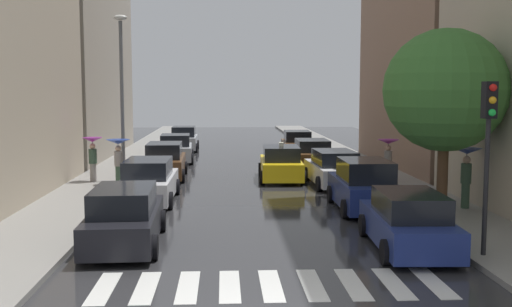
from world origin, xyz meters
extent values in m
cube|color=#2E2E30|center=(0.00, 24.00, -0.02)|extent=(28.00, 72.00, 0.04)
cube|color=gray|center=(-6.50, 24.00, 0.07)|extent=(3.00, 72.00, 0.15)
cube|color=gray|center=(6.50, 24.00, 0.07)|extent=(3.00, 72.00, 0.15)
cube|color=silver|center=(-3.60, 2.67, 0.01)|extent=(0.45, 2.20, 0.01)
cube|color=silver|center=(-2.70, 2.67, 0.01)|extent=(0.45, 2.20, 0.01)
cube|color=silver|center=(-1.80, 2.67, 0.01)|extent=(0.45, 2.20, 0.01)
cube|color=silver|center=(-0.90, 2.67, 0.01)|extent=(0.45, 2.20, 0.01)
cube|color=silver|center=(0.00, 2.67, 0.01)|extent=(0.45, 2.20, 0.01)
cube|color=silver|center=(0.90, 2.67, 0.01)|extent=(0.45, 2.20, 0.01)
cube|color=silver|center=(1.80, 2.67, 0.01)|extent=(0.45, 2.20, 0.01)
cube|color=silver|center=(2.70, 2.67, 0.01)|extent=(0.45, 2.20, 0.01)
cube|color=silver|center=(3.60, 2.67, 0.01)|extent=(0.45, 2.20, 0.01)
cube|color=#8C6B56|center=(11.00, 22.65, 7.85)|extent=(6.00, 13.99, 15.71)
cube|color=black|center=(-3.72, 6.36, 0.58)|extent=(1.93, 4.75, 0.80)
cube|color=black|center=(-3.72, 6.12, 1.31)|extent=(1.65, 2.63, 0.66)
cylinder|color=black|center=(-4.66, 7.88, 0.32)|extent=(0.24, 0.65, 0.64)
cylinder|color=black|center=(-2.89, 7.94, 0.32)|extent=(0.24, 0.65, 0.64)
cylinder|color=black|center=(-4.56, 4.78, 0.32)|extent=(0.24, 0.65, 0.64)
cylinder|color=black|center=(-2.79, 4.84, 0.32)|extent=(0.24, 0.65, 0.64)
cube|color=silver|center=(-3.86, 12.87, 0.58)|extent=(1.87, 4.73, 0.82)
cube|color=black|center=(-3.86, 12.64, 1.32)|extent=(1.64, 2.60, 0.67)
cylinder|color=black|center=(-4.77, 14.43, 0.32)|extent=(0.23, 0.64, 0.64)
cylinder|color=black|center=(-2.93, 14.42, 0.32)|extent=(0.23, 0.64, 0.64)
cylinder|color=black|center=(-4.79, 11.32, 0.32)|extent=(0.23, 0.64, 0.64)
cylinder|color=black|center=(-2.96, 11.31, 0.32)|extent=(0.23, 0.64, 0.64)
cube|color=brown|center=(-3.85, 19.06, 0.61)|extent=(1.89, 4.58, 0.86)
cube|color=black|center=(-3.84, 18.84, 1.39)|extent=(1.63, 2.53, 0.70)
cylinder|color=black|center=(-4.78, 20.54, 0.32)|extent=(0.23, 0.64, 0.64)
cylinder|color=black|center=(-2.98, 20.58, 0.32)|extent=(0.23, 0.64, 0.64)
cylinder|color=black|center=(-4.71, 17.55, 0.32)|extent=(0.23, 0.64, 0.64)
cylinder|color=black|center=(-2.92, 17.58, 0.32)|extent=(0.23, 0.64, 0.64)
cube|color=#B2B7BF|center=(-3.87, 25.80, 0.58)|extent=(2.05, 4.19, 0.82)
cube|color=black|center=(-3.86, 25.59, 1.32)|extent=(1.75, 2.33, 0.67)
cylinder|color=black|center=(-4.86, 27.11, 0.32)|extent=(0.25, 0.65, 0.64)
cylinder|color=black|center=(-2.99, 27.19, 0.32)|extent=(0.25, 0.65, 0.64)
cylinder|color=black|center=(-4.74, 24.40, 0.32)|extent=(0.25, 0.65, 0.64)
cylinder|color=black|center=(-2.87, 24.49, 0.32)|extent=(0.25, 0.65, 0.64)
cube|color=#B2B7BF|center=(-3.80, 32.57, 0.60)|extent=(1.78, 4.09, 0.85)
cube|color=black|center=(-3.80, 32.37, 1.38)|extent=(1.56, 2.26, 0.70)
cylinder|color=black|center=(-4.69, 33.92, 0.32)|extent=(0.22, 0.64, 0.64)
cylinder|color=black|center=(-2.93, 33.93, 0.32)|extent=(0.22, 0.64, 0.64)
cylinder|color=black|center=(-4.67, 31.22, 0.32)|extent=(0.22, 0.64, 0.64)
cylinder|color=black|center=(-2.91, 31.23, 0.32)|extent=(0.22, 0.64, 0.64)
cube|color=navy|center=(3.87, 5.51, 0.56)|extent=(1.97, 4.55, 0.77)
cube|color=black|center=(3.86, 5.28, 1.26)|extent=(1.67, 2.53, 0.63)
cylinder|color=black|center=(3.06, 7.02, 0.32)|extent=(0.25, 0.65, 0.64)
cylinder|color=black|center=(4.83, 6.94, 0.32)|extent=(0.25, 0.65, 0.64)
cylinder|color=black|center=(2.92, 4.07, 0.32)|extent=(0.25, 0.65, 0.64)
cylinder|color=black|center=(4.69, 3.99, 0.32)|extent=(0.25, 0.65, 0.64)
cube|color=navy|center=(3.95, 10.90, 0.63)|extent=(1.90, 4.43, 0.90)
cube|color=black|center=(3.95, 10.68, 1.44)|extent=(1.66, 2.44, 0.74)
cylinder|color=black|center=(3.04, 12.37, 0.32)|extent=(0.23, 0.64, 0.64)
cylinder|color=black|center=(4.90, 12.35, 0.32)|extent=(0.23, 0.64, 0.64)
cylinder|color=black|center=(3.01, 9.46, 0.32)|extent=(0.23, 0.64, 0.64)
cylinder|color=black|center=(4.86, 9.44, 0.32)|extent=(0.23, 0.64, 0.64)
cube|color=silver|center=(3.88, 16.49, 0.56)|extent=(2.02, 4.73, 0.78)
cube|color=black|center=(3.89, 16.25, 1.27)|extent=(1.72, 2.62, 0.64)
cylinder|color=black|center=(2.90, 17.99, 0.32)|extent=(0.24, 0.65, 0.64)
cylinder|color=black|center=(4.75, 18.06, 0.32)|extent=(0.24, 0.65, 0.64)
cylinder|color=black|center=(3.01, 14.91, 0.32)|extent=(0.24, 0.65, 0.64)
cylinder|color=black|center=(4.86, 14.98, 0.32)|extent=(0.24, 0.65, 0.64)
cube|color=brown|center=(3.84, 22.86, 0.56)|extent=(1.97, 4.59, 0.76)
cube|color=black|center=(3.84, 22.63, 1.25)|extent=(1.72, 2.53, 0.62)
cylinder|color=black|center=(2.91, 24.38, 0.32)|extent=(0.23, 0.64, 0.64)
cylinder|color=black|center=(4.82, 24.36, 0.32)|extent=(0.23, 0.64, 0.64)
cylinder|color=black|center=(2.87, 21.37, 0.32)|extent=(0.23, 0.64, 0.64)
cylinder|color=black|center=(4.78, 21.34, 0.32)|extent=(0.23, 0.64, 0.64)
cube|color=brown|center=(3.71, 28.48, 0.59)|extent=(1.92, 4.08, 0.82)
cube|color=black|center=(3.71, 28.28, 1.33)|extent=(1.65, 2.26, 0.67)
cylinder|color=black|center=(2.85, 29.84, 0.32)|extent=(0.24, 0.65, 0.64)
cylinder|color=black|center=(4.65, 29.78, 0.32)|extent=(0.24, 0.65, 0.64)
cylinder|color=black|center=(2.77, 27.18, 0.32)|extent=(0.24, 0.65, 0.64)
cylinder|color=black|center=(4.57, 27.13, 0.32)|extent=(0.24, 0.65, 0.64)
cube|color=yellow|center=(1.70, 18.30, 0.57)|extent=(2.02, 4.59, 0.80)
cube|color=black|center=(1.69, 18.07, 1.30)|extent=(1.72, 2.55, 0.65)
cube|color=#F2EDCC|center=(1.69, 18.07, 1.72)|extent=(0.21, 0.37, 0.18)
cylinder|color=black|center=(0.83, 19.83, 0.32)|extent=(0.24, 0.65, 0.64)
cylinder|color=black|center=(2.68, 19.76, 0.32)|extent=(0.24, 0.65, 0.64)
cylinder|color=black|center=(0.72, 16.84, 0.32)|extent=(0.24, 0.65, 0.64)
cylinder|color=black|center=(2.57, 16.77, 0.32)|extent=(0.24, 0.65, 0.64)
cylinder|color=#38513D|center=(7.39, 10.26, 0.59)|extent=(0.28, 0.28, 0.87)
cylinder|color=#38513D|center=(7.39, 10.26, 1.37)|extent=(0.36, 0.36, 0.69)
sphere|color=tan|center=(7.39, 10.26, 1.85)|extent=(0.27, 0.27, 0.27)
cone|color=navy|center=(7.39, 10.26, 2.15)|extent=(1.00, 1.00, 0.20)
cylinder|color=#333338|center=(7.39, 10.26, 1.76)|extent=(0.02, 0.02, 0.78)
cylinder|color=gray|center=(-6.89, 17.23, 0.56)|extent=(0.28, 0.28, 0.82)
cylinder|color=#38513D|center=(-6.89, 17.23, 1.29)|extent=(0.36, 0.36, 0.65)
sphere|color=tan|center=(-6.89, 17.23, 1.74)|extent=(0.26, 0.26, 0.26)
cone|color=#8C1E8C|center=(-6.89, 17.23, 2.03)|extent=(0.90, 0.90, 0.20)
cylinder|color=#333338|center=(-6.89, 17.23, 1.66)|extent=(0.02, 0.02, 0.74)
cylinder|color=#38513D|center=(6.46, 16.83, 0.53)|extent=(0.28, 0.28, 0.76)
cylinder|color=gray|center=(6.46, 16.83, 1.21)|extent=(0.36, 0.36, 0.60)
sphere|color=tan|center=(6.46, 16.83, 1.64)|extent=(0.24, 0.24, 0.24)
cone|color=#8C1E8C|center=(6.46, 16.83, 1.92)|extent=(0.97, 0.97, 0.20)
cylinder|color=#333338|center=(6.46, 16.83, 1.57)|extent=(0.02, 0.02, 0.70)
cylinder|color=#38513D|center=(-5.58, 16.27, 0.56)|extent=(0.28, 0.28, 0.81)
cylinder|color=gray|center=(-5.58, 16.27, 1.28)|extent=(0.36, 0.36, 0.64)
sphere|color=tan|center=(-5.58, 16.27, 1.73)|extent=(0.25, 0.25, 0.25)
cone|color=navy|center=(-5.58, 16.27, 2.02)|extent=(1.02, 1.02, 0.20)
cylinder|color=#333338|center=(-5.58, 16.27, 1.65)|extent=(0.02, 0.02, 0.74)
cylinder|color=#513823|center=(6.28, 9.53, 1.33)|extent=(0.36, 0.36, 2.37)
sphere|color=#3B7230|center=(6.28, 9.53, 4.24)|extent=(4.06, 4.06, 4.06)
cylinder|color=black|center=(5.45, 4.33, 1.85)|extent=(0.12, 0.12, 3.40)
cube|color=black|center=(5.45, 4.33, 4.00)|extent=(0.30, 0.30, 0.90)
sphere|color=red|center=(5.45, 4.15, 4.30)|extent=(0.18, 0.18, 0.18)
sphere|color=#F2A519|center=(5.45, 4.15, 4.00)|extent=(0.18, 0.18, 0.18)
sphere|color=green|center=(5.45, 4.15, 3.70)|extent=(0.18, 0.18, 0.18)
cylinder|color=#595B60|center=(-5.55, 17.36, 3.72)|extent=(0.16, 0.16, 7.14)
ellipsoid|color=beige|center=(-5.55, 17.36, 7.44)|extent=(0.60, 0.28, 0.24)
camera|label=1|loc=(-1.01, -10.06, 4.23)|focal=42.38mm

